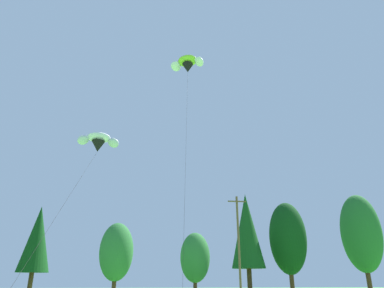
{
  "coord_description": "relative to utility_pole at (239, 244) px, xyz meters",
  "views": [
    {
      "loc": [
        0.07,
        2.37,
        2.17
      ],
      "look_at": [
        2.28,
        22.59,
        10.0
      ],
      "focal_mm": 33.17,
      "sensor_mm": 36.0,
      "label": 1
    }
  ],
  "objects": [
    {
      "name": "treeline_tree_c",
      "position": [
        -26.08,
        10.94,
        1.44
      ],
      "size": [
        4.26,
        4.26,
        12.11
      ],
      "color": "#472D19",
      "rests_on": "ground_plane"
    },
    {
      "name": "treeline_tree_d",
      "position": [
        -14.6,
        6.28,
        -0.55
      ],
      "size": [
        4.3,
        4.3,
        9.24
      ],
      "color": "#472D19",
      "rests_on": "ground_plane"
    },
    {
      "name": "treeline_tree_e",
      "position": [
        -4.09,
        8.94,
        -1.04
      ],
      "size": [
        4.08,
        4.08,
        8.45
      ],
      "color": "#472D19",
      "rests_on": "ground_plane"
    },
    {
      "name": "treeline_tree_f",
      "position": [
        3.55,
        9.36,
        2.81
      ],
      "size": [
        4.74,
        4.74,
        14.29
      ],
      "color": "#472D19",
      "rests_on": "ground_plane"
    },
    {
      "name": "treeline_tree_g",
      "position": [
        9.85,
        9.99,
        1.85
      ],
      "size": [
        5.37,
        5.37,
        13.21
      ],
      "color": "#472D19",
      "rests_on": "ground_plane"
    },
    {
      "name": "treeline_tree_h",
      "position": [
        20.5,
        8.41,
        2.52
      ],
      "size": [
        5.67,
        5.67,
        14.32
      ],
      "color": "#472D19",
      "rests_on": "ground_plane"
    },
    {
      "name": "utility_pole",
      "position": [
        0.0,
        0.0,
        0.0
      ],
      "size": [
        2.2,
        0.26,
        11.75
      ],
      "color": "brown",
      "rests_on": "ground_plane"
    },
    {
      "name": "parafoil_kite_high_white",
      "position": [
        -15.2,
        -11.88,
        7.53
      ],
      "size": [
        3.87,
        15.98,
        13.03
      ],
      "color": "white"
    },
    {
      "name": "parafoil_kite_mid_lime_white",
      "position": [
        -6.89,
        -8.0,
        18.86
      ],
      "size": [
        4.1,
        12.75,
        24.4
      ],
      "color": "#93D633"
    }
  ]
}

